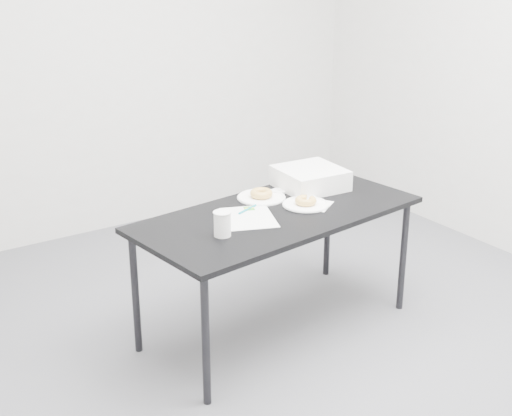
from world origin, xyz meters
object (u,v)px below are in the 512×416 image
scorecard (249,218)px  plate_near (306,205)px  pen (248,209)px  table (277,221)px  coffee_cup (222,224)px  donut_far (261,193)px  donut_near (306,201)px  bakery_box (310,178)px  plate_far (261,197)px

scorecard → plate_near: plate_near is taller
pen → plate_near: size_ratio=0.60×
table → coffee_cup: size_ratio=12.88×
donut_far → donut_near: bearing=-60.5°
donut_far → bakery_box: bearing=-1.4°
table → donut_near: size_ratio=13.69×
plate_near → donut_near: (0.00, 0.00, 0.02)m
scorecard → bakery_box: 0.57m
pen → donut_near: bearing=-41.8°
table → scorecard: (-0.17, 0.01, 0.05)m
pen → donut_near: (0.29, -0.11, 0.02)m
table → plate_far: (0.05, 0.21, 0.05)m
plate_near → coffee_cup: (-0.57, -0.10, 0.05)m
table → bakery_box: 0.43m
donut_near → coffee_cup: (-0.57, -0.10, 0.03)m
plate_far → bakery_box: size_ratio=0.77×
coffee_cup → plate_near: bearing=10.4°
plate_near → coffee_cup: coffee_cup is taller
plate_near → plate_far: (-0.13, 0.22, -0.00)m
donut_near → coffee_cup: 0.58m
plate_far → coffee_cup: bearing=-143.3°
plate_near → coffee_cup: bearing=-169.6°
donut_near → plate_far: size_ratio=0.44×
plate_far → pen: bearing=-144.6°
plate_near → donut_near: donut_near is taller
pen → coffee_cup: coffee_cup is taller
plate_near → table: bearing=176.8°
table → bakery_box: (0.37, 0.21, 0.11)m
scorecard → donut_far: (0.21, 0.20, 0.03)m
plate_near → donut_far: size_ratio=1.98×
plate_near → donut_near: 0.02m
donut_far → coffee_cup: size_ratio=1.01×
scorecard → plate_far: bearing=65.0°
table → donut_near: donut_near is taller
donut_near → plate_far: 0.26m
coffee_cup → plate_far: bearing=36.7°
bakery_box → scorecard: bearing=-156.1°
coffee_cup → bakery_box: size_ratio=0.36×
table → donut_near: bearing=-10.2°
plate_near → plate_far: size_ratio=0.93×
table → scorecard: size_ratio=4.94×
plate_near → bakery_box: (0.19, 0.22, 0.05)m
pen → coffee_cup: bearing=-164.2°
pen → donut_near: donut_near is taller
plate_far → plate_near: bearing=-60.5°
scorecard → plate_far: (0.21, 0.20, 0.00)m
coffee_cup → bakery_box: bearing=22.8°
scorecard → donut_far: donut_far is taller
scorecard → donut_near: 0.34m
table → plate_near: 0.18m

